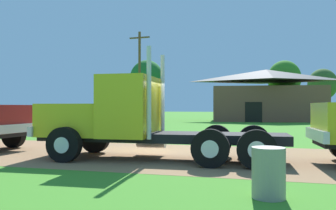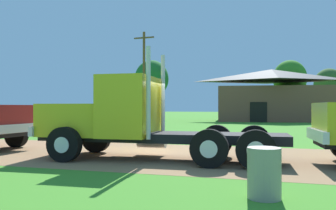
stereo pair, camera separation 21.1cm
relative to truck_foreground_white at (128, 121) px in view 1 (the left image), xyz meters
The scene contains 9 objects.
ground_plane 1.61m from the truck_foreground_white, 74.74° to the left, with size 200.00×200.00×0.00m, color #3E8325.
dirt_track 1.60m from the truck_foreground_white, 74.74° to the left, with size 120.00×6.64×0.01m, color #916C48.
truck_foreground_white is the anchor object (origin of this frame).
steel_barrel 5.87m from the truck_foreground_white, 41.67° to the right, with size 0.62×0.62×0.94m, color gray.
shed_building 31.64m from the truck_foreground_white, 81.05° to the left, with size 13.70×8.39×6.04m.
utility_pole_near 24.23m from the truck_foreground_white, 108.85° to the left, with size 2.20×0.28×9.38m.
tree_left 32.82m from the truck_foreground_white, 107.46° to the left, with size 4.33×4.33×7.63m.
tree_mid 37.09m from the truck_foreground_white, 78.70° to the left, with size 4.21×4.21×7.66m.
tree_right 43.58m from the truck_foreground_white, 73.03° to the left, with size 3.98×3.98×7.01m.
Camera 1 is at (3.92, -11.50, 1.70)m, focal length 36.69 mm.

